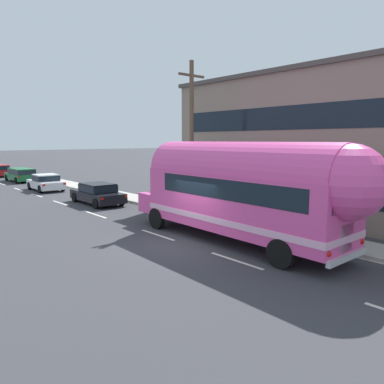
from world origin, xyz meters
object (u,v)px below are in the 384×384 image
at_px(painted_bus, 246,188).
at_px(utility_pole, 192,136).
at_px(car_third, 21,174).
at_px(car_second, 46,182).
at_px(car_lead, 98,193).

bearing_deg(painted_bus, utility_pole, 67.22).
relative_size(painted_bus, car_third, 2.45).
height_order(utility_pole, car_second, utility_pole).
height_order(car_lead, car_third, same).
height_order(painted_bus, car_third, painted_bus).
distance_m(utility_pole, car_third, 23.91).
xyz_separation_m(utility_pole, car_second, (-2.82, 15.29, -3.70)).
bearing_deg(car_second, car_third, 86.73).
relative_size(car_second, car_third, 0.91).
bearing_deg(painted_bus, car_lead, 89.87).
relative_size(painted_bus, car_second, 2.71).
height_order(painted_bus, car_second, painted_bus).
xyz_separation_m(utility_pole, car_third, (-2.35, 23.52, -3.62)).
relative_size(car_lead, car_third, 1.00).
distance_m(car_lead, car_second, 8.80).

